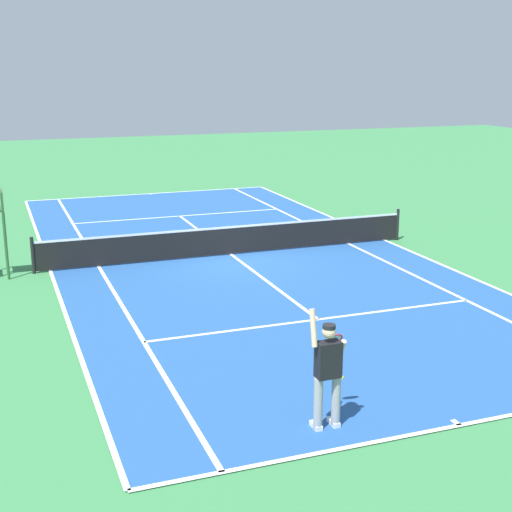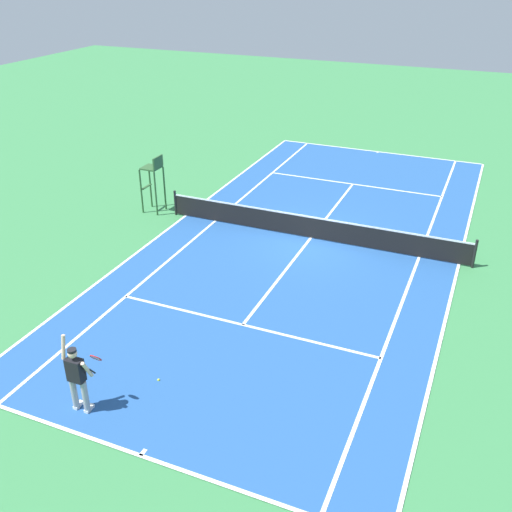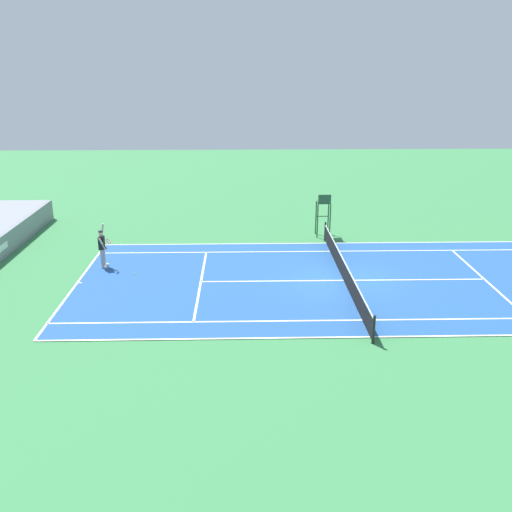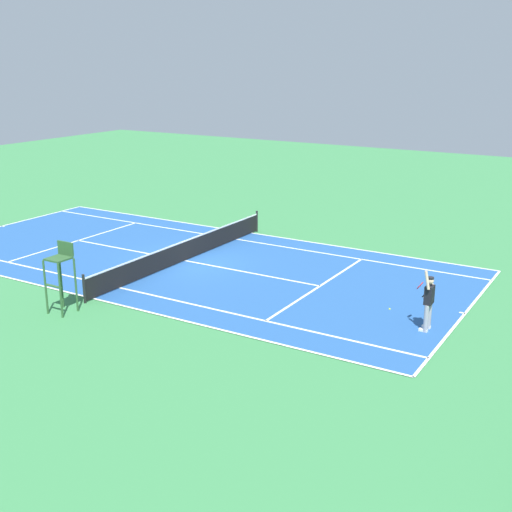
% 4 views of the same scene
% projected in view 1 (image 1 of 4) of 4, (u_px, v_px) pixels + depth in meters
% --- Properties ---
extents(ground_plane, '(80.00, 80.00, 0.00)m').
position_uv_depth(ground_plane, '(231.00, 255.00, 22.76)').
color(ground_plane, '#387F47').
extents(court, '(11.08, 23.88, 0.03)m').
position_uv_depth(court, '(231.00, 255.00, 22.76)').
color(court, '#235193').
rests_on(court, ground).
extents(net, '(11.98, 0.10, 1.07)m').
position_uv_depth(net, '(231.00, 239.00, 22.63)').
color(net, black).
rests_on(net, ground).
extents(tennis_player, '(0.76, 0.63, 2.08)m').
position_uv_depth(tennis_player, '(328.00, 372.00, 11.67)').
color(tennis_player, '#9E9EA3').
rests_on(tennis_player, ground).
extents(tennis_ball, '(0.07, 0.07, 0.07)m').
position_uv_depth(tennis_ball, '(342.00, 378.00, 13.77)').
color(tennis_ball, '#D1E533').
rests_on(tennis_ball, ground).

